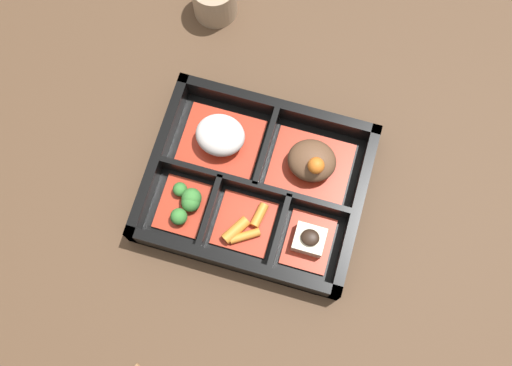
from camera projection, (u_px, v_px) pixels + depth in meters
The scene contains 8 objects.
ground_plane at pixel (256, 188), 0.86m from camera, with size 3.00×3.00×0.00m, color #4C3523.
bento_base at pixel (256, 187), 0.86m from camera, with size 0.30×0.25×0.01m.
bento_rim at pixel (255, 186), 0.84m from camera, with size 0.30×0.25×0.05m.
bowl_rice at pixel (220, 137), 0.85m from camera, with size 0.11×0.10×0.05m.
bowl_stew at pixel (312, 162), 0.84m from camera, with size 0.11×0.10×0.06m.
bowl_greens at pixel (186, 203), 0.83m from camera, with size 0.06×0.08×0.03m.
bowl_carrots at pixel (245, 225), 0.83m from camera, with size 0.08×0.08×0.02m.
bowl_tofu at pixel (309, 240), 0.82m from camera, with size 0.06×0.08×0.04m.
Camera 1 is at (0.06, -0.22, 0.83)m, focal length 42.00 mm.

